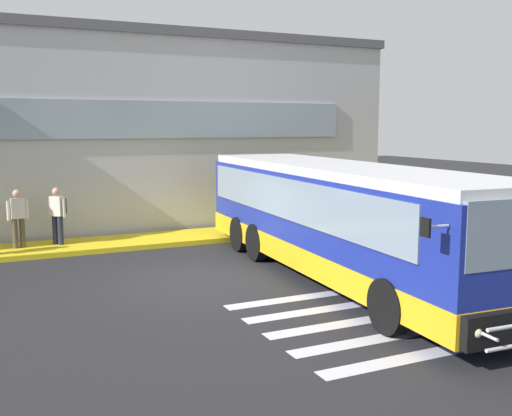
# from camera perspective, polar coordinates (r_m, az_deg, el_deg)

# --- Properties ---
(ground_plane) EXTENTS (80.00, 90.00, 0.02)m
(ground_plane) POSITION_cam_1_polar(r_m,az_deg,el_deg) (14.28, -5.79, -6.83)
(ground_plane) COLOR #232326
(ground_plane) RESTS_ON ground
(bay_paint_stripes) EXTENTS (4.40, 3.96, 0.01)m
(bay_paint_stripes) POSITION_cam_1_polar(r_m,az_deg,el_deg) (11.58, 10.94, -10.42)
(bay_paint_stripes) COLOR silver
(bay_paint_stripes) RESTS_ON ground
(terminal_building) EXTENTS (21.05, 13.80, 6.81)m
(terminal_building) POSITION_cam_1_polar(r_m,az_deg,el_deg) (24.94, -16.32, 7.11)
(terminal_building) COLOR #B7B7BC
(terminal_building) RESTS_ON ground
(boarding_curb) EXTENTS (23.25, 2.00, 0.15)m
(boarding_curb) POSITION_cam_1_polar(r_m,az_deg,el_deg) (18.75, -10.66, -3.10)
(boarding_curb) COLOR yellow
(boarding_curb) RESTS_ON ground
(bus_main_foreground) EXTENTS (3.61, 11.77, 2.70)m
(bus_main_foreground) POSITION_cam_1_polar(r_m,az_deg,el_deg) (14.25, 8.13, -1.38)
(bus_main_foreground) COLOR navy
(bus_main_foreground) RESTS_ON ground
(passenger_by_doorway) EXTENTS (0.58, 0.28, 1.68)m
(passenger_by_doorway) POSITION_cam_1_polar(r_m,az_deg,el_deg) (18.16, -21.85, -0.68)
(passenger_by_doorway) COLOR #4C4233
(passenger_by_doorway) RESTS_ON boarding_curb
(passenger_at_curb_edge) EXTENTS (0.51, 0.51, 1.68)m
(passenger_at_curb_edge) POSITION_cam_1_polar(r_m,az_deg,el_deg) (18.31, -18.47, -0.34)
(passenger_at_curb_edge) COLOR #1E2338
(passenger_at_curb_edge) RESTS_ON boarding_curb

